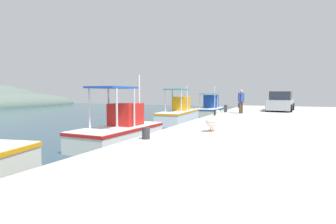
{
  "coord_description": "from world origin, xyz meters",
  "views": [
    {
      "loc": [
        -13.18,
        -4.56,
        2.32
      ],
      "look_at": [
        2.03,
        2.14,
        1.07
      ],
      "focal_mm": 28.6,
      "sensor_mm": 36.0,
      "label": 1
    }
  ],
  "objects_px": {
    "mooring_bollard_nearest": "(146,133)",
    "mooring_bollard_second": "(216,113)",
    "mooring_bollard_fourth": "(239,105)",
    "fishing_boat_third": "(179,114)",
    "mooring_bollard_third": "(226,109)",
    "fishing_boat_second": "(120,131)",
    "fisherman_standing": "(241,100)",
    "parked_car": "(281,102)",
    "pelican": "(213,121)",
    "fishing_boat_fourth": "(210,109)"
  },
  "relations": [
    {
      "from": "fishing_boat_second",
      "to": "parked_car",
      "type": "xyz_separation_m",
      "value": [
        13.75,
        -6.21,
        0.88
      ]
    },
    {
      "from": "mooring_bollard_third",
      "to": "mooring_bollard_fourth",
      "type": "xyz_separation_m",
      "value": [
        6.44,
        -0.0,
        -0.05
      ]
    },
    {
      "from": "pelican",
      "to": "mooring_bollard_nearest",
      "type": "bearing_deg",
      "value": 147.39
    },
    {
      "from": "pelican",
      "to": "mooring_bollard_fourth",
      "type": "bearing_deg",
      "value": 5.43
    },
    {
      "from": "fishing_boat_second",
      "to": "fisherman_standing",
      "type": "bearing_deg",
      "value": -20.66
    },
    {
      "from": "fishing_boat_second",
      "to": "mooring_bollard_second",
      "type": "distance_m",
      "value": 7.73
    },
    {
      "from": "fishing_boat_fourth",
      "to": "mooring_bollard_second",
      "type": "xyz_separation_m",
      "value": [
        -8.97,
        -2.75,
        0.35
      ]
    },
    {
      "from": "pelican",
      "to": "mooring_bollard_third",
      "type": "distance_m",
      "value": 10.2
    },
    {
      "from": "mooring_bollard_nearest",
      "to": "mooring_bollard_fourth",
      "type": "bearing_deg",
      "value": -0.0
    },
    {
      "from": "mooring_bollard_fourth",
      "to": "fishing_boat_second",
      "type": "bearing_deg",
      "value": 171.68
    },
    {
      "from": "fishing_boat_third",
      "to": "fishing_boat_fourth",
      "type": "bearing_deg",
      "value": -4.0
    },
    {
      "from": "pelican",
      "to": "fisherman_standing",
      "type": "distance_m",
      "value": 9.46
    },
    {
      "from": "fishing_boat_fourth",
      "to": "mooring_bollard_nearest",
      "type": "distance_m",
      "value": 18.63
    },
    {
      "from": "mooring_bollard_second",
      "to": "fishing_boat_third",
      "type": "bearing_deg",
      "value": 61.7
    },
    {
      "from": "mooring_bollard_nearest",
      "to": "fisherman_standing",
      "type": "bearing_deg",
      "value": -5.84
    },
    {
      "from": "pelican",
      "to": "mooring_bollard_nearest",
      "type": "relative_size",
      "value": 2.44
    },
    {
      "from": "fishing_boat_fourth",
      "to": "mooring_bollard_second",
      "type": "height_order",
      "value": "fishing_boat_fourth"
    },
    {
      "from": "fishing_boat_third",
      "to": "pelican",
      "type": "xyz_separation_m",
      "value": [
        -8.75,
        -4.82,
        0.52
      ]
    },
    {
      "from": "fisherman_standing",
      "to": "mooring_bollard_second",
      "type": "height_order",
      "value": "fisherman_standing"
    },
    {
      "from": "mooring_bollard_nearest",
      "to": "mooring_bollard_second",
      "type": "relative_size",
      "value": 0.98
    },
    {
      "from": "fishing_boat_second",
      "to": "mooring_bollard_nearest",
      "type": "bearing_deg",
      "value": -130.94
    },
    {
      "from": "fishing_boat_second",
      "to": "fisherman_standing",
      "type": "xyz_separation_m",
      "value": [
        9.75,
        -3.68,
        1.1
      ]
    },
    {
      "from": "fishing_boat_fourth",
      "to": "parked_car",
      "type": "height_order",
      "value": "fishing_boat_fourth"
    },
    {
      "from": "fishing_boat_third",
      "to": "fisherman_standing",
      "type": "xyz_separation_m",
      "value": [
        0.68,
        -4.47,
        1.05
      ]
    },
    {
      "from": "fishing_boat_second",
      "to": "mooring_bollard_third",
      "type": "xyz_separation_m",
      "value": [
        10.39,
        -2.46,
        0.44
      ]
    },
    {
      "from": "fishing_boat_second",
      "to": "mooring_bollard_fourth",
      "type": "relative_size",
      "value": 10.54
    },
    {
      "from": "mooring_bollard_fourth",
      "to": "mooring_bollard_second",
      "type": "bearing_deg",
      "value": 180.0
    },
    {
      "from": "fishing_boat_third",
      "to": "mooring_bollard_second",
      "type": "relative_size",
      "value": 14.89
    },
    {
      "from": "fishing_boat_second",
      "to": "pelican",
      "type": "xyz_separation_m",
      "value": [
        0.32,
        -4.03,
        0.57
      ]
    },
    {
      "from": "fishing_boat_third",
      "to": "mooring_bollard_third",
      "type": "bearing_deg",
      "value": -67.89
    },
    {
      "from": "parked_car",
      "to": "mooring_bollard_fourth",
      "type": "relative_size",
      "value": 9.55
    },
    {
      "from": "fisherman_standing",
      "to": "mooring_bollard_nearest",
      "type": "relative_size",
      "value": 4.46
    },
    {
      "from": "fisherman_standing",
      "to": "mooring_bollard_third",
      "type": "xyz_separation_m",
      "value": [
        0.64,
        1.22,
        -0.66
      ]
    },
    {
      "from": "mooring_bollard_second",
      "to": "mooring_bollard_fourth",
      "type": "distance_m",
      "value": 9.51
    },
    {
      "from": "mooring_bollard_third",
      "to": "mooring_bollard_fourth",
      "type": "height_order",
      "value": "mooring_bollard_third"
    },
    {
      "from": "fishing_boat_fourth",
      "to": "mooring_bollard_fourth",
      "type": "distance_m",
      "value": 2.83
    },
    {
      "from": "fishing_boat_third",
      "to": "mooring_bollard_nearest",
      "type": "xyz_separation_m",
      "value": [
        -11.21,
        -3.25,
        0.31
      ]
    },
    {
      "from": "pelican",
      "to": "mooring_bollard_second",
      "type": "height_order",
      "value": "pelican"
    },
    {
      "from": "fishing_boat_fourth",
      "to": "mooring_bollard_third",
      "type": "relative_size",
      "value": 9.17
    },
    {
      "from": "fishing_boat_second",
      "to": "fishing_boat_third",
      "type": "bearing_deg",
      "value": 4.99
    },
    {
      "from": "fisherman_standing",
      "to": "mooring_bollard_second",
      "type": "relative_size",
      "value": 4.36
    },
    {
      "from": "fishing_boat_fourth",
      "to": "pelican",
      "type": "relative_size",
      "value": 5.45
    },
    {
      "from": "fishing_boat_fourth",
      "to": "pelican",
      "type": "xyz_separation_m",
      "value": [
        -15.97,
        -4.32,
        0.56
      ]
    },
    {
      "from": "parked_car",
      "to": "mooring_bollard_third",
      "type": "relative_size",
      "value": 7.69
    },
    {
      "from": "parked_car",
      "to": "mooring_bollard_third",
      "type": "height_order",
      "value": "parked_car"
    },
    {
      "from": "mooring_bollard_second",
      "to": "parked_car",
      "type": "bearing_deg",
      "value": -30.24
    },
    {
      "from": "fisherman_standing",
      "to": "parked_car",
      "type": "distance_m",
      "value": 4.74
    },
    {
      "from": "mooring_bollard_nearest",
      "to": "parked_car",
      "type": "bearing_deg",
      "value": -13.28
    },
    {
      "from": "fisherman_standing",
      "to": "mooring_bollard_fourth",
      "type": "height_order",
      "value": "fisherman_standing"
    },
    {
      "from": "fishing_boat_fourth",
      "to": "mooring_bollard_second",
      "type": "bearing_deg",
      "value": -162.96
    }
  ]
}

